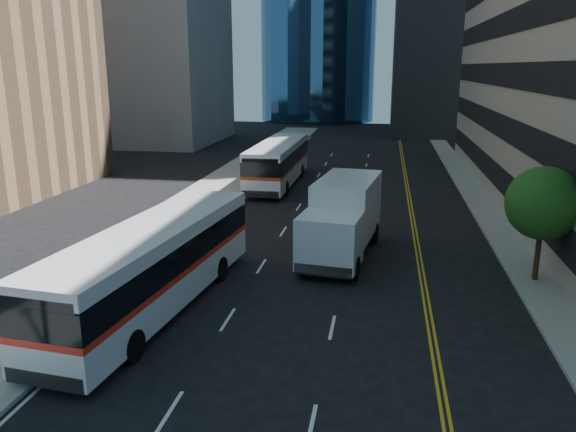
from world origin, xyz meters
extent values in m
plane|color=black|center=(0.00, 0.00, 0.00)|extent=(160.00, 160.00, 0.00)
cube|color=gray|center=(-10.50, 25.00, 0.07)|extent=(5.00, 90.00, 0.15)
cube|color=gray|center=(9.00, 25.00, 0.07)|extent=(2.00, 90.00, 0.15)
cylinder|color=#332114|center=(9.00, 8.00, 1.25)|extent=(0.24, 0.24, 2.20)
sphere|color=#1D4413|center=(9.00, 8.00, 3.65)|extent=(3.20, 3.20, 3.20)
cube|color=silver|center=(-6.60, 2.52, 0.99)|extent=(4.19, 13.43, 1.21)
cube|color=red|center=(-6.60, 2.52, 1.71)|extent=(4.21, 13.45, 0.24)
cube|color=black|center=(-6.60, 2.52, 2.31)|extent=(4.21, 13.45, 0.99)
cube|color=silver|center=(-6.60, 2.52, 3.14)|extent=(4.19, 13.43, 0.55)
cylinder|color=black|center=(-8.31, -1.29, 0.55)|extent=(0.44, 1.13, 1.10)
cylinder|color=black|center=(-5.70, -1.56, 0.55)|extent=(0.44, 1.13, 1.10)
cylinder|color=black|center=(-7.55, 6.15, 0.55)|extent=(0.44, 1.13, 1.10)
cylinder|color=black|center=(-4.94, 5.89, 0.55)|extent=(0.44, 1.13, 1.10)
cube|color=silver|center=(-6.31, 27.40, 1.00)|extent=(2.96, 13.30, 1.22)
cube|color=#C03912|center=(-6.31, 27.40, 1.72)|extent=(2.98, 13.32, 0.24)
cube|color=black|center=(-6.31, 27.40, 2.33)|extent=(2.98, 13.32, 1.00)
cube|color=silver|center=(-6.31, 27.40, 3.16)|extent=(2.96, 13.30, 0.55)
cylinder|color=black|center=(-7.65, 23.42, 0.55)|extent=(0.34, 1.11, 1.11)
cylinder|color=black|center=(-5.02, 23.40, 0.55)|extent=(0.34, 1.11, 1.11)
cylinder|color=black|center=(-7.61, 30.95, 0.55)|extent=(0.34, 1.11, 1.11)
cylinder|color=black|center=(-4.97, 30.93, 0.55)|extent=(0.34, 1.11, 1.11)
cube|color=silver|center=(-0.16, 7.39, 1.66)|extent=(3.04, 2.85, 2.40)
cube|color=black|center=(-0.30, 6.31, 2.11)|extent=(2.53, 0.39, 1.26)
cube|color=silver|center=(0.36, 11.35, 2.34)|extent=(3.43, 5.79, 2.97)
cube|color=black|center=(0.20, 10.11, 0.63)|extent=(3.10, 7.75, 0.29)
cylinder|color=black|center=(-1.43, 7.33, 0.55)|extent=(0.46, 1.13, 1.10)
cylinder|color=black|center=(1.05, 7.00, 0.55)|extent=(0.46, 1.13, 1.10)
cylinder|color=black|center=(-0.69, 12.99, 0.55)|extent=(0.46, 1.13, 1.10)
cylinder|color=black|center=(1.79, 12.66, 0.55)|extent=(0.46, 1.13, 1.10)
camera|label=1|loc=(2.09, -17.02, 9.35)|focal=35.00mm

